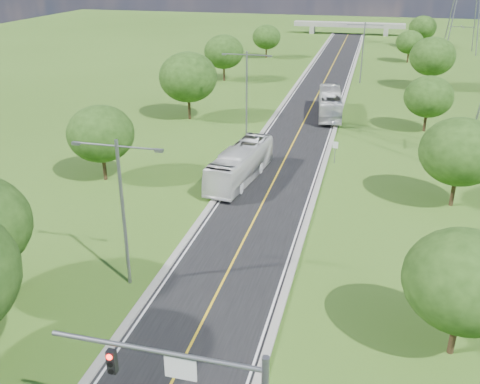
% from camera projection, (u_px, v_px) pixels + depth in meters
% --- Properties ---
extents(ground, '(260.00, 260.00, 0.00)m').
position_uv_depth(ground, '(311.00, 107.00, 76.82)').
color(ground, '#365919').
rests_on(ground, ground).
extents(road, '(8.00, 150.00, 0.06)m').
position_uv_depth(road, '(316.00, 97.00, 82.12)').
color(road, black).
rests_on(road, ground).
extents(curb_left, '(0.50, 150.00, 0.22)m').
position_uv_depth(curb_left, '(289.00, 95.00, 83.05)').
color(curb_left, gray).
rests_on(curb_left, ground).
extents(curb_right, '(0.50, 150.00, 0.22)m').
position_uv_depth(curb_right, '(344.00, 98.00, 81.13)').
color(curb_right, gray).
rests_on(curb_right, ground).
extents(speed_limit_sign, '(0.55, 0.09, 2.40)m').
position_uv_depth(speed_limit_sign, '(335.00, 149.00, 55.49)').
color(speed_limit_sign, slate).
rests_on(speed_limit_sign, ground).
extents(overpass, '(30.00, 3.00, 3.20)m').
position_uv_depth(overpass, '(349.00, 25.00, 146.73)').
color(overpass, gray).
rests_on(overpass, ground).
extents(streetlight_near_left, '(5.90, 0.25, 10.00)m').
position_uv_depth(streetlight_near_left, '(122.00, 202.00, 33.22)').
color(streetlight_near_left, slate).
rests_on(streetlight_near_left, ground).
extents(streetlight_mid_left, '(5.90, 0.25, 10.00)m').
position_uv_depth(streetlight_mid_left, '(247.00, 87.00, 62.47)').
color(streetlight_mid_left, slate).
rests_on(streetlight_mid_left, ground).
extents(streetlight_far_right, '(5.90, 0.25, 10.00)m').
position_uv_depth(streetlight_far_right, '(363.00, 47.00, 89.01)').
color(streetlight_far_right, slate).
rests_on(streetlight_far_right, ground).
extents(tree_lb, '(6.30, 6.30, 7.33)m').
position_uv_depth(tree_lb, '(101.00, 134.00, 50.18)').
color(tree_lb, black).
rests_on(tree_lb, ground).
extents(tree_lc, '(7.56, 7.56, 8.79)m').
position_uv_depth(tree_lc, '(188.00, 77.00, 69.07)').
color(tree_lc, black).
rests_on(tree_lc, ground).
extents(tree_ld, '(6.72, 6.72, 7.82)m').
position_uv_depth(tree_ld, '(224.00, 52.00, 91.04)').
color(tree_ld, black).
rests_on(tree_ld, ground).
extents(tree_le, '(5.88, 5.88, 6.84)m').
position_uv_depth(tree_le, '(267.00, 37.00, 111.99)').
color(tree_le, black).
rests_on(tree_le, ground).
extents(tree_ra, '(6.30, 6.30, 7.33)m').
position_uv_depth(tree_ra, '(464.00, 281.00, 27.48)').
color(tree_ra, black).
rests_on(tree_ra, ground).
extents(tree_rb, '(6.72, 6.72, 7.82)m').
position_uv_depth(tree_rb, '(460.00, 152.00, 44.63)').
color(tree_rb, black).
rests_on(tree_rb, ground).
extents(tree_rc, '(5.88, 5.88, 6.84)m').
position_uv_depth(tree_rc, '(429.00, 97.00, 64.60)').
color(tree_rc, black).
rests_on(tree_rc, ground).
extents(tree_rd, '(7.14, 7.14, 8.30)m').
position_uv_depth(tree_rd, '(432.00, 56.00, 85.04)').
color(tree_rd, black).
rests_on(tree_rd, ground).
extents(tree_re, '(5.46, 5.46, 6.35)m').
position_uv_depth(tree_re, '(410.00, 42.00, 107.37)').
color(tree_re, black).
rests_on(tree_re, ground).
extents(tree_rf, '(6.30, 6.30, 7.33)m').
position_uv_depth(tree_rf, '(423.00, 28.00, 124.05)').
color(tree_rf, black).
rests_on(tree_rf, ground).
extents(bus_outbound, '(4.16, 12.34, 3.37)m').
position_uv_depth(bus_outbound, '(330.00, 103.00, 71.90)').
color(bus_outbound, silver).
rests_on(bus_outbound, road).
extents(bus_inbound, '(4.20, 12.04, 3.28)m').
position_uv_depth(bus_inbound, '(240.00, 164.00, 51.14)').
color(bus_inbound, white).
rests_on(bus_inbound, road).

